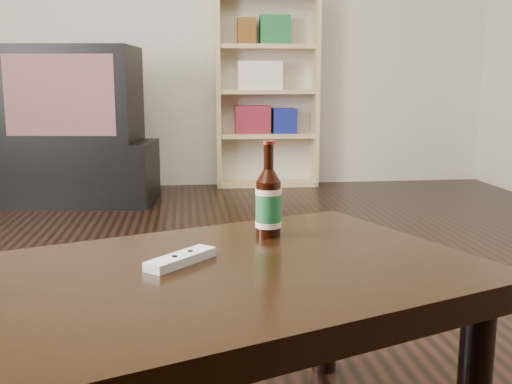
{
  "coord_description": "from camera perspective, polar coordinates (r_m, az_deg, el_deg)",
  "views": [
    {
      "loc": [
        0.08,
        -1.72,
        0.8
      ],
      "look_at": [
        0.24,
        -0.33,
        0.55
      ],
      "focal_mm": 42.0,
      "sensor_mm": 36.0,
      "label": 1
    }
  ],
  "objects": [
    {
      "name": "tv_stand",
      "position": [
        4.2,
        -16.69,
        1.8
      ],
      "size": [
        1.09,
        0.65,
        0.41
      ],
      "primitive_type": "cube",
      "rotation": [
        0.0,
        0.0,
        -0.14
      ],
      "color": "black",
      "rests_on": "floor"
    },
    {
      "name": "beer_bottle",
      "position": [
        1.43,
        1.2,
        -1.06
      ],
      "size": [
        0.06,
        0.06,
        0.23
      ],
      "rotation": [
        0.0,
        0.0,
        0.01
      ],
      "color": "black",
      "rests_on": "coffee_table"
    },
    {
      "name": "floor",
      "position": [
        1.9,
        -8.75,
        -14.86
      ],
      "size": [
        5.0,
        6.0,
        0.01
      ],
      "primitive_type": "cube",
      "color": "black",
      "rests_on": "ground"
    },
    {
      "name": "remote",
      "position": [
        1.24,
        -7.16,
        -6.35
      ],
      "size": [
        0.15,
        0.16,
        0.02
      ],
      "rotation": [
        0.0,
        0.0,
        -0.74
      ],
      "color": "#BCBCBE",
      "rests_on": "coffee_table"
    },
    {
      "name": "bookshelf",
      "position": [
        4.76,
        0.83,
        9.91
      ],
      "size": [
        0.8,
        0.39,
        1.46
      ],
      "rotation": [
        0.0,
        0.0,
        -0.03
      ],
      "color": "tan",
      "rests_on": "floor"
    },
    {
      "name": "coffee_table",
      "position": [
        1.2,
        -6.25,
        -10.37
      ],
      "size": [
        1.34,
        1.06,
        0.44
      ],
      "rotation": [
        0.0,
        0.0,
        0.38
      ],
      "color": "black",
      "rests_on": "floor"
    },
    {
      "name": "tv",
      "position": [
        4.16,
        -17.07,
        8.88
      ],
      "size": [
        0.89,
        0.63,
        0.62
      ],
      "rotation": [
        0.0,
        0.0,
        -0.14
      ],
      "color": "black",
      "rests_on": "tv_stand"
    },
    {
      "name": "wall_back",
      "position": [
        4.76,
        -8.02,
        16.9
      ],
      "size": [
        5.0,
        0.02,
        2.7
      ],
      "primitive_type": "cube",
      "color": "beige",
      "rests_on": "ground"
    }
  ]
}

